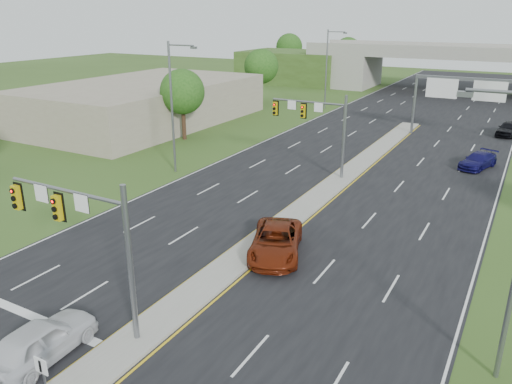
{
  "coord_description": "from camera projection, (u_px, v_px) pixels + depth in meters",
  "views": [
    {
      "loc": [
        13.07,
        -13.08,
        13.1
      ],
      "look_at": [
        -0.63,
        11.47,
        3.0
      ],
      "focal_mm": 35.0,
      "sensor_mm": 36.0,
      "label": 1
    }
  ],
  "objects": [
    {
      "name": "ground",
      "position": [
        137.0,
        340.0,
        21.17
      ],
      "size": [
        240.0,
        240.0,
        0.0
      ],
      "primitive_type": "plane",
      "color": "#344D1B",
      "rests_on": "ground"
    },
    {
      "name": "road",
      "position": [
        376.0,
        152.0,
        49.93
      ],
      "size": [
        24.0,
        160.0,
        0.02
      ],
      "primitive_type": "cube",
      "color": "black",
      "rests_on": "ground"
    },
    {
      "name": "median",
      "position": [
        333.0,
        185.0,
        40.04
      ],
      "size": [
        2.0,
        54.0,
        0.16
      ],
      "primitive_type": "cube",
      "color": "gray",
      "rests_on": "road"
    },
    {
      "name": "lane_markings",
      "position": [
        350.0,
        166.0,
        45.2
      ],
      "size": [
        23.72,
        160.0,
        0.01
      ],
      "color": "gold",
      "rests_on": "road"
    },
    {
      "name": "signal_mast_near",
      "position": [
        85.0,
        229.0,
        20.55
      ],
      "size": [
        6.62,
        0.6,
        7.0
      ],
      "color": "slate",
      "rests_on": "ground"
    },
    {
      "name": "signal_mast_far",
      "position": [
        318.0,
        121.0,
        41.1
      ],
      "size": [
        6.62,
        0.6,
        7.0
      ],
      "color": "slate",
      "rests_on": "ground"
    },
    {
      "name": "keep_right_sign",
      "position": [
        43.0,
        375.0,
        16.94
      ],
      "size": [
        0.6,
        0.13,
        2.2
      ],
      "color": "slate",
      "rests_on": "ground"
    },
    {
      "name": "sign_gantry",
      "position": [
        468.0,
        91.0,
        53.25
      ],
      "size": [
        11.58,
        0.44,
        6.67
      ],
      "color": "slate",
      "rests_on": "ground"
    },
    {
      "name": "overpass",
      "position": [
        453.0,
        72.0,
        85.71
      ],
      "size": [
        80.0,
        14.0,
        8.1
      ],
      "color": "gray",
      "rests_on": "ground"
    },
    {
      "name": "lightpole_l_mid",
      "position": [
        173.0,
        102.0,
        41.64
      ],
      "size": [
        2.85,
        0.25,
        11.0
      ],
      "color": "slate",
      "rests_on": "ground"
    },
    {
      "name": "lightpole_l_far",
      "position": [
        328.0,
        66.0,
        70.4
      ],
      "size": [
        2.85,
        0.25,
        11.0
      ],
      "color": "slate",
      "rests_on": "ground"
    },
    {
      "name": "tree_l_near",
      "position": [
        182.0,
        92.0,
        53.25
      ],
      "size": [
        4.8,
        4.8,
        7.6
      ],
      "color": "#382316",
      "rests_on": "ground"
    },
    {
      "name": "tree_l_mid",
      "position": [
        261.0,
        66.0,
        75.52
      ],
      "size": [
        5.2,
        5.2,
        8.12
      ],
      "color": "#382316",
      "rests_on": "ground"
    },
    {
      "name": "tree_back_a",
      "position": [
        289.0,
        47.0,
        113.88
      ],
      "size": [
        6.0,
        6.0,
        8.85
      ],
      "color": "#382316",
      "rests_on": "ground"
    },
    {
      "name": "tree_back_b",
      "position": [
        348.0,
        51.0,
        107.56
      ],
      "size": [
        5.6,
        5.6,
        8.32
      ],
      "color": "#382316",
      "rests_on": "ground"
    },
    {
      "name": "commercial_building",
      "position": [
        144.0,
        102.0,
        62.85
      ],
      "size": [
        18.0,
        30.0,
        5.0
      ],
      "primitive_type": "cube",
      "color": "gray",
      "rests_on": "ground"
    },
    {
      "name": "car_white",
      "position": [
        40.0,
        341.0,
        19.78
      ],
      "size": [
        2.23,
        5.0,
        1.67
      ],
      "primitive_type": "imported",
      "rotation": [
        0.0,
        0.0,
        3.2
      ],
      "color": "silver",
      "rests_on": "road"
    },
    {
      "name": "car_far_a",
      "position": [
        276.0,
        241.0,
        28.41
      ],
      "size": [
        4.66,
        6.5,
        1.64
      ],
      "primitive_type": "imported",
      "rotation": [
        0.0,
        0.0,
        0.37
      ],
      "color": "#621D09",
      "rests_on": "road"
    },
    {
      "name": "car_far_b",
      "position": [
        478.0,
        161.0,
        44.48
      ],
      "size": [
        3.26,
        5.05,
        1.36
      ],
      "primitive_type": "imported",
      "rotation": [
        0.0,
        0.0,
        -0.31
      ],
      "color": "#0E0C49",
      "rests_on": "road"
    },
    {
      "name": "car_far_c",
      "position": [
        508.0,
        128.0,
        56.29
      ],
      "size": [
        2.67,
        5.0,
        1.62
      ],
      "primitive_type": "imported",
      "rotation": [
        0.0,
        0.0,
        -0.17
      ],
      "color": "black",
      "rests_on": "road"
    }
  ]
}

